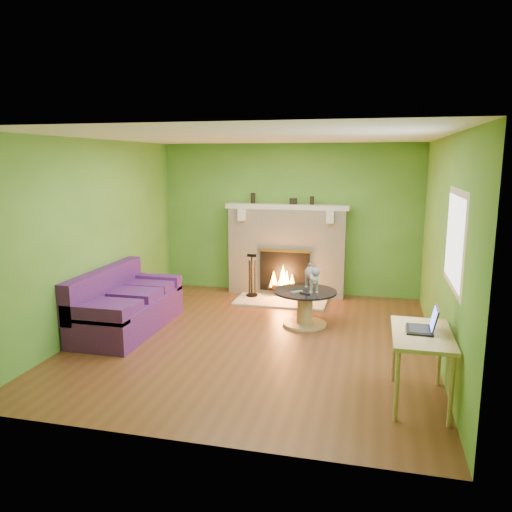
{
  "coord_description": "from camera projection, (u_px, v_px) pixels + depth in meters",
  "views": [
    {
      "loc": [
        1.46,
        -6.06,
        2.33
      ],
      "look_at": [
        -0.09,
        0.4,
        1.04
      ],
      "focal_mm": 35.0,
      "sensor_mm": 36.0,
      "label": 1
    }
  ],
  "objects": [
    {
      "name": "wall_back",
      "position": [
        289.0,
        219.0,
        8.7
      ],
      "size": [
        5.0,
        0.0,
        5.0
      ],
      "primitive_type": "plane",
      "rotation": [
        1.57,
        0.0,
        0.0
      ],
      "color": "#467E29",
      "rests_on": "floor"
    },
    {
      "name": "mantel_box",
      "position": [
        293.0,
        201.0,
        8.45
      ],
      "size": [
        0.12,
        0.08,
        0.1
      ],
      "primitive_type": "cube",
      "color": "black",
      "rests_on": "mantel"
    },
    {
      "name": "cat",
      "position": [
        312.0,
        277.0,
        7.04
      ],
      "size": [
        0.43,
        0.67,
        0.39
      ],
      "primitive_type": null,
      "rotation": [
        0.0,
        0.0,
        0.35
      ],
      "color": "slate",
      "rests_on": "coffee_table"
    },
    {
      "name": "desk",
      "position": [
        422.0,
        341.0,
        4.76
      ],
      "size": [
        0.55,
        0.96,
        0.71
      ],
      "color": "tan",
      "rests_on": "floor"
    },
    {
      "name": "remote_silver",
      "position": [
        297.0,
        292.0,
        6.95
      ],
      "size": [
        0.16,
        0.14,
        0.02
      ],
      "primitive_type": "cube",
      "rotation": [
        0.0,
        0.0,
        0.68
      ],
      "color": "gray",
      "rests_on": "coffee_table"
    },
    {
      "name": "wall_right",
      "position": [
        443.0,
        249.0,
        5.8
      ],
      "size": [
        0.0,
        5.0,
        5.0
      ],
      "primitive_type": "plane",
      "rotation": [
        1.57,
        0.0,
        -1.57
      ],
      "color": "#467E29",
      "rests_on": "floor"
    },
    {
      "name": "mantel_vase_left",
      "position": [
        253.0,
        198.0,
        8.6
      ],
      "size": [
        0.08,
        0.08,
        0.18
      ],
      "primitive_type": "cylinder",
      "color": "black",
      "rests_on": "mantel"
    },
    {
      "name": "mantel_vase_right",
      "position": [
        312.0,
        200.0,
        8.37
      ],
      "size": [
        0.07,
        0.07,
        0.14
      ],
      "primitive_type": "cylinder",
      "color": "black",
      "rests_on": "mantel"
    },
    {
      "name": "wall_left",
      "position": [
        96.0,
        236.0,
        6.83
      ],
      "size": [
        0.0,
        5.0,
        5.0
      ],
      "primitive_type": "plane",
      "rotation": [
        1.57,
        0.0,
        1.57
      ],
      "color": "#467E29",
      "rests_on": "floor"
    },
    {
      "name": "ceiling",
      "position": [
        255.0,
        137.0,
        6.07
      ],
      "size": [
        5.0,
        5.0,
        0.0
      ],
      "primitive_type": "plane",
      "rotation": [
        3.14,
        0.0,
        0.0
      ],
      "color": "white",
      "rests_on": "wall_back"
    },
    {
      "name": "hearth",
      "position": [
        281.0,
        301.0,
        8.28
      ],
      "size": [
        1.5,
        0.75,
        0.03
      ],
      "primitive_type": "cube",
      "color": "beige",
      "rests_on": "floor"
    },
    {
      "name": "window_pane",
      "position": [
        454.0,
        240.0,
        4.9
      ],
      "size": [
        0.0,
        1.06,
        1.06
      ],
      "primitive_type": "plane",
      "rotation": [
        1.57,
        0.0,
        -1.57
      ],
      "color": "white",
      "rests_on": "wall_right"
    },
    {
      "name": "coffee_table",
      "position": [
        305.0,
        305.0,
        7.09
      ],
      "size": [
        0.89,
        0.89,
        0.5
      ],
      "color": "tan",
      "rests_on": "floor"
    },
    {
      "name": "mantel",
      "position": [
        287.0,
        207.0,
        8.46
      ],
      "size": [
        2.1,
        0.28,
        0.08
      ],
      "primitive_type": "cube",
      "color": "beige",
      "rests_on": "fireplace"
    },
    {
      "name": "fireplace",
      "position": [
        287.0,
        251.0,
        8.63
      ],
      "size": [
        2.1,
        0.46,
        1.58
      ],
      "color": "beige",
      "rests_on": "floor"
    },
    {
      "name": "window_frame",
      "position": [
        455.0,
        240.0,
        4.9
      ],
      "size": [
        0.0,
        1.2,
        1.2
      ],
      "primitive_type": "plane",
      "rotation": [
        1.57,
        0.0,
        -1.57
      ],
      "color": "silver",
      "rests_on": "wall_right"
    },
    {
      "name": "laptop",
      "position": [
        420.0,
        318.0,
        4.77
      ],
      "size": [
        0.3,
        0.34,
        0.24
      ],
      "primitive_type": null,
      "rotation": [
        0.0,
        0.0,
        -0.04
      ],
      "color": "black",
      "rests_on": "desk"
    },
    {
      "name": "wall_front",
      "position": [
        181.0,
        292.0,
        3.93
      ],
      "size": [
        5.0,
        0.0,
        5.0
      ],
      "primitive_type": "plane",
      "rotation": [
        -1.57,
        0.0,
        0.0
      ],
      "color": "#467E29",
      "rests_on": "floor"
    },
    {
      "name": "floor",
      "position": [
        255.0,
        339.0,
        6.57
      ],
      "size": [
        5.0,
        5.0,
        0.0
      ],
      "primitive_type": "plane",
      "color": "brown",
      "rests_on": "ground"
    },
    {
      "name": "sofa",
      "position": [
        125.0,
        306.0,
        6.9
      ],
      "size": [
        0.87,
        1.88,
        0.84
      ],
      "color": "#391758",
      "rests_on": "floor"
    },
    {
      "name": "remote_black",
      "position": [
        305.0,
        293.0,
        6.87
      ],
      "size": [
        0.15,
        0.13,
        0.02
      ],
      "primitive_type": "cube",
      "rotation": [
        0.0,
        0.0,
        -0.62
      ],
      "color": "black",
      "rests_on": "coffee_table"
    },
    {
      "name": "fire_tools",
      "position": [
        252.0,
        275.0,
        8.47
      ],
      "size": [
        0.2,
        0.2,
        0.73
      ],
      "primitive_type": null,
      "color": "black",
      "rests_on": "hearth"
    }
  ]
}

